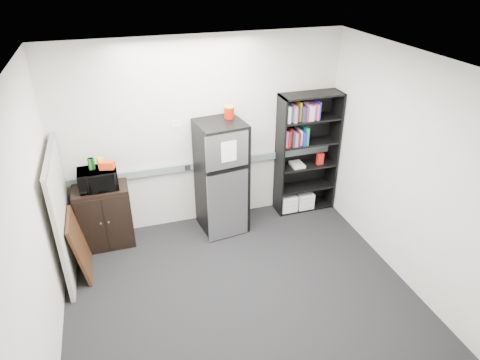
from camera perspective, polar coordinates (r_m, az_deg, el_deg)
The scene contains 18 objects.
floor at distance 5.28m, azimuth 0.05°, elevation -14.83°, with size 4.00×4.00×0.00m, color black.
wall_back at distance 5.99m, azimuth -5.00°, elevation 6.05°, with size 4.00×0.02×2.70m, color silver.
wall_right at distance 5.34m, azimuth 20.99°, elevation 1.29°, with size 0.02×3.50×2.70m, color silver.
wall_left at distance 4.39m, azimuth -25.82°, elevation -5.85°, with size 0.02×3.50×2.70m, color silver.
ceiling at distance 3.95m, azimuth 0.07°, elevation 15.01°, with size 4.00×3.50×0.02m, color white.
electrical_raceway at distance 6.14m, azimuth -4.76°, elevation 2.06°, with size 3.92×0.05×0.10m, color slate.
wall_note at distance 5.85m, azimuth -8.43°, elevation 7.41°, with size 0.14×0.00×0.10m, color white.
bookshelf at distance 6.44m, azimuth 8.73°, elevation 3.82°, with size 0.90×0.34×1.85m.
cubicle_partition at distance 5.56m, azimuth -22.59°, elevation -4.30°, with size 0.06×1.30×1.62m.
cabinet at distance 6.07m, azimuth -17.60°, elevation -4.60°, with size 0.71×0.47×0.89m.
microwave at distance 5.78m, azimuth -18.42°, elevation 0.13°, with size 0.49×0.33×0.27m, color black.
snack_box_a at distance 5.72m, azimuth -19.21°, elevation 2.07°, with size 0.07×0.05×0.15m, color #195924.
snack_box_b at distance 5.72m, azimuth -19.21°, elevation 2.07°, with size 0.07×0.05×0.15m, color #0B330B.
snack_box_c at distance 5.72m, azimuth -18.08°, elevation 2.19°, with size 0.07×0.05×0.14m, color yellow.
snack_bag at distance 5.68m, azimuth -17.34°, elevation 1.90°, with size 0.18×0.10×0.10m, color red.
refrigerator at distance 5.96m, azimuth -2.46°, elevation 0.32°, with size 0.68×0.71×1.63m.
coffee_can at distance 5.75m, azimuth -1.46°, elevation 9.15°, with size 0.14×0.14×0.19m.
framed_poster at distance 5.67m, azimuth -20.57°, elevation -8.15°, with size 0.17×0.64×0.82m.
Camera 1 is at (-1.15, -3.67, 3.62)m, focal length 32.00 mm.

